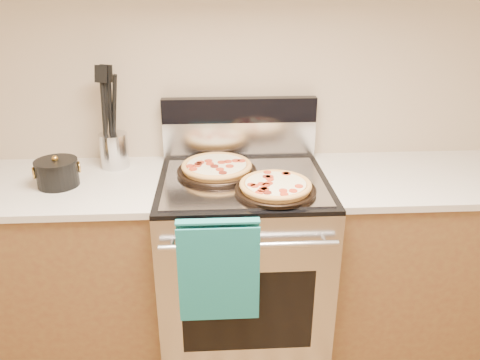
{
  "coord_description": "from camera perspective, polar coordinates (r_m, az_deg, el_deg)",
  "views": [
    {
      "loc": [
        -0.12,
        -0.28,
        1.75
      ],
      "look_at": [
        -0.02,
        1.55,
        0.96
      ],
      "focal_mm": 35.0,
      "sensor_mm": 36.0,
      "label": 1
    }
  ],
  "objects": [
    {
      "name": "cooktop",
      "position": [
        2.11,
        0.39,
        -0.18
      ],
      "size": [
        0.76,
        0.68,
        0.02
      ],
      "primitive_type": "cube",
      "color": "black",
      "rests_on": "range_body"
    },
    {
      "name": "oven_window",
      "position": [
        2.06,
        0.97,
        -15.79
      ],
      "size": [
        0.56,
        0.01,
        0.4
      ],
      "primitive_type": "cube",
      "color": "black",
      "rests_on": "range_body"
    },
    {
      "name": "pepperoni_pizza_back",
      "position": [
        2.16,
        -2.85,
        1.47
      ],
      "size": [
        0.36,
        0.36,
        0.05
      ],
      "primitive_type": null,
      "rotation": [
        0.0,
        0.0,
        0.0
      ],
      "color": "#C98D3D",
      "rests_on": "foil_sheet"
    },
    {
      "name": "cabinet_right",
      "position": [
        2.56,
        20.62,
        -9.14
      ],
      "size": [
        1.0,
        0.62,
        0.88
      ],
      "primitive_type": "cube",
      "color": "brown",
      "rests_on": "ground"
    },
    {
      "name": "dish_towel",
      "position": [
        1.88,
        -2.61,
        -10.73
      ],
      "size": [
        0.32,
        0.05,
        0.42
      ],
      "primitive_type": null,
      "color": "#176F76",
      "rests_on": "oven_handle"
    },
    {
      "name": "cabinet_left",
      "position": [
        2.48,
        -20.83,
        -10.39
      ],
      "size": [
        1.0,
        0.62,
        0.88
      ],
      "primitive_type": "cube",
      "color": "brown",
      "rests_on": "ground"
    },
    {
      "name": "utensil_crock",
      "position": [
        2.33,
        -15.07,
        3.52
      ],
      "size": [
        0.16,
        0.16,
        0.17
      ],
      "primitive_type": "cylinder",
      "rotation": [
        0.0,
        0.0,
        -0.27
      ],
      "color": "silver",
      "rests_on": "countertop_left"
    },
    {
      "name": "range_body",
      "position": [
        2.33,
        0.36,
        -10.62
      ],
      "size": [
        0.76,
        0.68,
        0.9
      ],
      "primitive_type": "cube",
      "color": "#B7B7BC",
      "rests_on": "ground"
    },
    {
      "name": "backsplash_lower",
      "position": [
        2.36,
        -0.08,
        5.02
      ],
      "size": [
        0.76,
        0.06,
        0.18
      ],
      "primitive_type": "cube",
      "color": "silver",
      "rests_on": "cooktop"
    },
    {
      "name": "oven_handle",
      "position": [
        1.83,
        1.13,
        -8.01
      ],
      "size": [
        0.7,
        0.03,
        0.03
      ],
      "primitive_type": "cylinder",
      "rotation": [
        0.0,
        1.57,
        0.0
      ],
      "color": "silver",
      "rests_on": "range_body"
    },
    {
      "name": "backsplash_upper",
      "position": [
        2.32,
        -0.08,
        8.54
      ],
      "size": [
        0.76,
        0.06,
        0.12
      ],
      "primitive_type": "cube",
      "color": "black",
      "rests_on": "backsplash_lower"
    },
    {
      "name": "wall_back",
      "position": [
        2.32,
        -0.14,
        13.34
      ],
      "size": [
        4.0,
        0.0,
        4.0
      ],
      "primitive_type": "plane",
      "rotation": [
        1.57,
        0.0,
        0.0
      ],
      "color": "tan",
      "rests_on": "ground"
    },
    {
      "name": "foil_sheet",
      "position": [
        2.08,
        0.44,
        -0.17
      ],
      "size": [
        0.7,
        0.55,
        0.01
      ],
      "primitive_type": "cube",
      "color": "gray",
      "rests_on": "cooktop"
    },
    {
      "name": "countertop_left",
      "position": [
        2.27,
        -22.43,
        -0.71
      ],
      "size": [
        1.02,
        0.64,
        0.03
      ],
      "primitive_type": "cube",
      "color": "beige",
      "rests_on": "cabinet_left"
    },
    {
      "name": "pepperoni_pizza_front",
      "position": [
        1.96,
        4.35,
        -0.86
      ],
      "size": [
        0.37,
        0.37,
        0.05
      ],
      "primitive_type": null,
      "rotation": [
        0.0,
        0.0,
        0.1
      ],
      "color": "#C98D3D",
      "rests_on": "foil_sheet"
    },
    {
      "name": "saucepan",
      "position": [
        2.2,
        -21.36,
        0.69
      ],
      "size": [
        0.23,
        0.23,
        0.11
      ],
      "primitive_type": "cylinder",
      "rotation": [
        0.0,
        0.0,
        0.34
      ],
      "color": "black",
      "rests_on": "countertop_left"
    },
    {
      "name": "countertop_right",
      "position": [
        2.36,
        22.15,
        0.27
      ],
      "size": [
        1.02,
        0.64,
        0.03
      ],
      "primitive_type": "cube",
      "color": "beige",
      "rests_on": "cabinet_right"
    }
  ]
}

